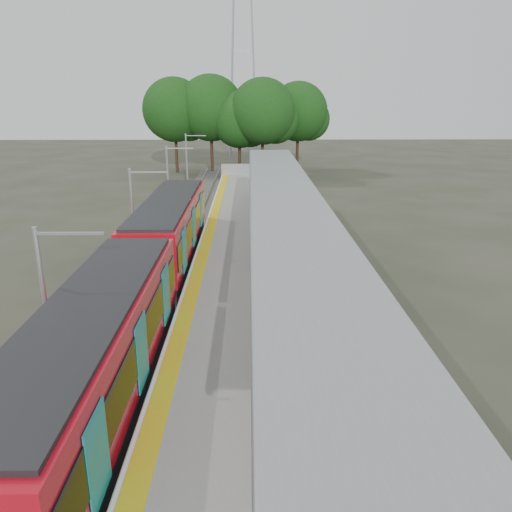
{
  "coord_description": "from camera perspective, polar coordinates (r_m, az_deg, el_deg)",
  "views": [
    {
      "loc": [
        -0.08,
        -7.01,
        9.04
      ],
      "look_at": [
        0.19,
        13.74,
        2.3
      ],
      "focal_mm": 35.0,
      "sensor_mm": 36.0,
      "label": 1
    }
  ],
  "objects": [
    {
      "name": "trackbed",
      "position": [
        28.79,
        -9.55,
        -0.32
      ],
      "size": [
        3.0,
        70.0,
        0.24
      ],
      "primitive_type": "cube",
      "color": "#59544C",
      "rests_on": "ground"
    },
    {
      "name": "platform",
      "position": [
        28.33,
        -0.56,
        0.45
      ],
      "size": [
        6.0,
        50.0,
        1.0
      ],
      "primitive_type": "cube",
      "color": "gray",
      "rests_on": "ground"
    },
    {
      "name": "tactile_strip",
      "position": [
        28.29,
        -5.73,
        1.41
      ],
      "size": [
        0.6,
        50.0,
        0.02
      ],
      "primitive_type": "cube",
      "color": "gold",
      "rests_on": "platform"
    },
    {
      "name": "end_fence",
      "position": [
        52.49,
        -0.67,
        9.84
      ],
      "size": [
        6.0,
        0.1,
        1.2
      ],
      "primitive_type": "cube",
      "color": "#9EA0A5",
      "rests_on": "platform"
    },
    {
      "name": "train",
      "position": [
        21.3,
        -12.69,
        -1.61
      ],
      "size": [
        2.74,
        27.6,
        3.62
      ],
      "color": "black",
      "rests_on": "ground"
    },
    {
      "name": "canopy",
      "position": [
        23.76,
        3.35,
        6.21
      ],
      "size": [
        3.27,
        38.0,
        3.66
      ],
      "color": "#9EA0A5",
      "rests_on": "platform"
    },
    {
      "name": "pylon",
      "position": [
        80.63,
        -1.54,
        25.08
      ],
      "size": [
        8.0,
        4.0,
        38.0
      ],
      "primitive_type": null,
      "color": "#9EA0A5",
      "rests_on": "ground"
    },
    {
      "name": "tree_cluster",
      "position": [
        60.4,
        -2.42,
        16.18
      ],
      "size": [
        22.03,
        12.4,
        11.34
      ],
      "color": "#382316",
      "rests_on": "ground"
    },
    {
      "name": "catenary_masts",
      "position": [
        27.42,
        -13.71,
        4.56
      ],
      "size": [
        2.08,
        48.16,
        5.4
      ],
      "color": "#9EA0A5",
      "rests_on": "ground"
    },
    {
      "name": "bench_near",
      "position": [
        14.67,
        8.14,
        -12.88
      ],
      "size": [
        1.0,
        1.61,
        1.06
      ],
      "rotation": [
        0.0,
        0.0,
        -0.36
      ],
      "color": "#0E1A47",
      "rests_on": "platform"
    },
    {
      "name": "bench_mid",
      "position": [
        24.66,
        2.94,
        0.39
      ],
      "size": [
        0.59,
        1.67,
        1.13
      ],
      "rotation": [
        0.0,
        0.0,
        0.05
      ],
      "color": "#0E1A47",
      "rests_on": "platform"
    },
    {
      "name": "bench_far",
      "position": [
        42.06,
        2.55,
        7.67
      ],
      "size": [
        0.74,
        1.48,
        0.97
      ],
      "rotation": [
        0.0,
        0.0,
        0.22
      ],
      "color": "#0E1A47",
      "rests_on": "platform"
    },
    {
      "name": "info_pillar_near",
      "position": [
        19.39,
        5.18,
        -3.78
      ],
      "size": [
        0.45,
        0.45,
        2.01
      ],
      "rotation": [
        0.0,
        0.0,
        -0.1
      ],
      "color": "#C4BF8F",
      "rests_on": "platform"
    },
    {
      "name": "info_pillar_far",
      "position": [
        32.84,
        0.53,
        5.09
      ],
      "size": [
        0.37,
        0.37,
        1.63
      ],
      "rotation": [
        0.0,
        0.0,
        0.28
      ],
      "color": "#C4BF8F",
      "rests_on": "platform"
    },
    {
      "name": "litter_bin",
      "position": [
        17.13,
        6.12,
        -8.23
      ],
      "size": [
        0.58,
        0.58,
        1.0
      ],
      "primitive_type": "cylinder",
      "rotation": [
        0.0,
        0.0,
        0.22
      ],
      "color": "#9EA0A5",
      "rests_on": "platform"
    }
  ]
}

